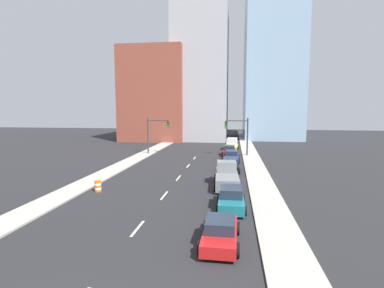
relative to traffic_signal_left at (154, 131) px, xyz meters
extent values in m
cube|color=#ADA89E|center=(-1.41, 7.62, -3.60)|extent=(2.47, 91.59, 0.13)
cube|color=#ADA89E|center=(14.91, 7.62, -3.60)|extent=(2.47, 91.59, 0.13)
cube|color=beige|center=(6.75, -29.01, -3.66)|extent=(0.16, 2.40, 0.01)
cube|color=beige|center=(6.75, -22.14, -3.66)|extent=(0.16, 2.40, 0.01)
cube|color=beige|center=(6.75, -15.79, -3.66)|extent=(0.16, 2.40, 0.01)
cube|color=beige|center=(6.75, -9.09, -3.66)|extent=(0.16, 2.40, 0.01)
cube|color=beige|center=(6.75, -2.88, -3.66)|extent=(0.16, 2.40, 0.01)
cube|color=brown|center=(-5.47, 23.48, 6.60)|extent=(14.00, 16.00, 20.52)
cube|color=#A8A8AD|center=(4.64, 27.48, 11.41)|extent=(12.00, 20.00, 30.15)
cube|color=#8CADC6|center=(21.33, 31.48, 15.57)|extent=(13.00, 20.00, 38.47)
cylinder|color=#38383D|center=(-1.01, 0.00, -0.81)|extent=(0.24, 0.24, 5.71)
cylinder|color=#38383D|center=(0.61, 0.00, 1.65)|extent=(3.24, 0.16, 0.16)
cube|color=#194C1E|center=(2.24, 0.00, 1.02)|extent=(0.34, 0.32, 1.10)
cylinder|color=#4C0C0C|center=(2.24, -0.17, 1.36)|extent=(0.22, 0.04, 0.22)
cylinder|color=#593F0C|center=(2.24, -0.17, 1.02)|extent=(0.22, 0.04, 0.22)
cylinder|color=#26E53F|center=(2.24, -0.17, 0.68)|extent=(0.22, 0.04, 0.22)
cylinder|color=#38383D|center=(14.36, 0.00, -0.81)|extent=(0.24, 0.24, 5.71)
cylinder|color=#38383D|center=(12.74, 0.00, 1.65)|extent=(3.24, 0.16, 0.16)
cube|color=#194C1E|center=(11.12, 0.00, 1.02)|extent=(0.34, 0.32, 1.10)
cylinder|color=#4C0C0C|center=(11.12, -0.17, 1.36)|extent=(0.22, 0.04, 0.22)
cylinder|color=#593F0C|center=(11.12, -0.17, 1.02)|extent=(0.22, 0.04, 0.22)
cylinder|color=#26E53F|center=(11.12, -0.17, 0.68)|extent=(0.22, 0.04, 0.22)
cylinder|color=orange|center=(0.89, -21.78, -3.57)|extent=(0.56, 0.56, 0.19)
cylinder|color=white|center=(0.89, -21.78, -3.38)|extent=(0.56, 0.56, 0.19)
cylinder|color=orange|center=(0.89, -21.78, -3.19)|extent=(0.56, 0.56, 0.19)
cylinder|color=white|center=(0.89, -21.78, -3.00)|extent=(0.56, 0.56, 0.19)
cylinder|color=orange|center=(0.89, -21.78, -2.81)|extent=(0.56, 0.56, 0.19)
cube|color=red|center=(11.67, -30.38, -3.17)|extent=(1.78, 4.33, 0.59)
cube|color=#1E2838|center=(11.67, -30.38, -2.59)|extent=(1.53, 1.96, 0.57)
cylinder|color=black|center=(10.80, -29.03, -3.30)|extent=(0.23, 0.72, 0.72)
cylinder|color=black|center=(12.57, -29.06, -3.30)|extent=(0.23, 0.72, 0.72)
cylinder|color=black|center=(10.76, -31.70, -3.30)|extent=(0.23, 0.72, 0.72)
cylinder|color=black|center=(12.53, -31.73, -3.30)|extent=(0.23, 0.72, 0.72)
cube|color=#196B75|center=(12.17, -24.56, -3.13)|extent=(1.80, 4.57, 0.70)
cube|color=#1E2838|center=(12.17, -24.56, -2.46)|extent=(1.55, 2.07, 0.64)
cylinder|color=black|center=(11.25, -23.17, -3.34)|extent=(0.23, 0.64, 0.64)
cylinder|color=black|center=(13.05, -23.14, -3.34)|extent=(0.23, 0.64, 0.64)
cylinder|color=black|center=(11.30, -25.99, -3.34)|extent=(0.23, 0.64, 0.64)
cylinder|color=black|center=(13.09, -25.96, -3.34)|extent=(0.23, 0.64, 0.64)
cube|color=slate|center=(11.73, -18.52, -2.97)|extent=(2.31, 6.03, 1.00)
cube|color=slate|center=(11.68, -17.63, -1.98)|extent=(1.85, 1.87, 0.98)
cylinder|color=black|center=(10.60, -16.73, -3.31)|extent=(0.26, 0.72, 0.71)
cylinder|color=black|center=(12.67, -16.63, -3.31)|extent=(0.26, 0.72, 0.71)
cylinder|color=black|center=(10.79, -20.41, -3.31)|extent=(0.26, 0.72, 0.71)
cylinder|color=black|center=(12.86, -20.30, -3.31)|extent=(0.26, 0.72, 0.71)
cube|color=black|center=(11.97, -11.65, -3.14)|extent=(1.92, 4.59, 0.71)
cube|color=#1E2838|center=(11.97, -11.65, -2.46)|extent=(1.64, 2.08, 0.64)
cylinder|color=black|center=(11.00, -10.26, -3.35)|extent=(0.23, 0.62, 0.62)
cylinder|color=black|center=(12.88, -10.21, -3.35)|extent=(0.23, 0.62, 0.62)
cylinder|color=black|center=(11.06, -13.08, -3.35)|extent=(0.23, 0.62, 0.62)
cylinder|color=black|center=(12.94, -13.04, -3.35)|extent=(0.23, 0.62, 0.62)
cube|color=navy|center=(12.07, -4.84, -3.15)|extent=(1.86, 4.79, 0.65)
cube|color=#1E2838|center=(12.07, -4.84, -2.52)|extent=(1.63, 2.16, 0.61)
cylinder|color=black|center=(11.13, -3.36, -3.32)|extent=(0.22, 0.69, 0.69)
cylinder|color=black|center=(13.03, -3.37, -3.32)|extent=(0.22, 0.69, 0.69)
cylinder|color=black|center=(11.11, -6.32, -3.32)|extent=(0.22, 0.69, 0.69)
cylinder|color=black|center=(13.01, -6.33, -3.32)|extent=(0.22, 0.69, 0.69)
cube|color=maroon|center=(11.68, 0.28, -3.14)|extent=(1.88, 4.22, 0.72)
cube|color=#1E2838|center=(11.68, 0.28, -2.46)|extent=(1.64, 1.91, 0.64)
cylinder|color=black|center=(10.74, 1.59, -3.35)|extent=(0.23, 0.62, 0.62)
cylinder|color=black|center=(12.65, 1.58, -3.35)|extent=(0.23, 0.62, 0.62)
cylinder|color=black|center=(10.72, -1.01, -3.35)|extent=(0.23, 0.62, 0.62)
cylinder|color=black|center=(12.62, -1.03, -3.35)|extent=(0.23, 0.62, 0.62)
cube|color=gold|center=(12.08, 7.12, -3.22)|extent=(2.21, 5.38, 0.53)
cube|color=silver|center=(12.07, 6.86, -2.30)|extent=(1.87, 3.37, 1.31)
cylinder|color=black|center=(11.19, 8.81, -3.33)|extent=(0.26, 0.67, 0.66)
cylinder|color=black|center=(13.16, 8.70, -3.33)|extent=(0.26, 0.67, 0.66)
cylinder|color=black|center=(11.00, 5.54, -3.33)|extent=(0.26, 0.67, 0.66)
cylinder|color=black|center=(12.98, 5.43, -3.33)|extent=(0.26, 0.67, 0.66)
camera|label=1|loc=(12.26, -45.35, 3.30)|focal=28.00mm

